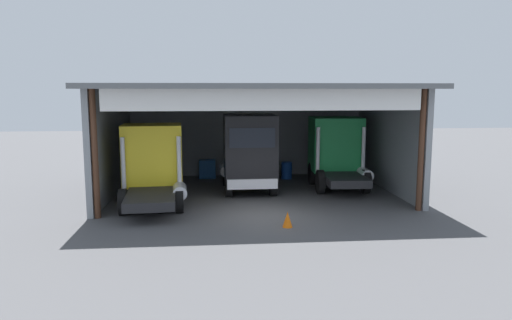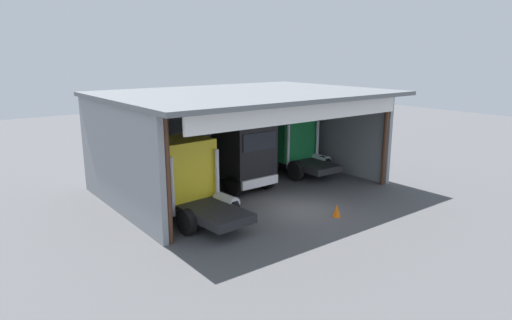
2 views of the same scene
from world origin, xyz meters
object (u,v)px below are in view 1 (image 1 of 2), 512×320
Objects in this scene: truck_green_center_right_bay at (337,151)px; traffic_cone at (288,219)px; tool_cart at (207,169)px; oil_drum at (287,170)px; truck_yellow_left_bay at (153,164)px; truck_black_center_left_bay at (249,152)px.

traffic_cone is (-3.55, -6.77, -1.53)m from truck_green_center_right_bay.
truck_green_center_right_bay is 7.79m from traffic_cone.
oil_drum is at bearing -8.12° from tool_cart.
traffic_cone is (5.15, -4.00, -1.45)m from truck_yellow_left_bay.
traffic_cone is (0.93, -5.90, -1.66)m from truck_black_center_left_bay.
truck_yellow_left_bay is 8.53m from oil_drum.
tool_cart is at bearing -64.31° from truck_black_center_left_bay.
truck_black_center_left_bay reaches higher than truck_green_center_right_bay.
truck_yellow_left_bay reaches higher than traffic_cone.
truck_yellow_left_bay reaches higher than oil_drum.
traffic_cone is at bearing -42.05° from truck_yellow_left_bay.
truck_green_center_right_bay reaches higher than oil_drum.
truck_black_center_left_bay is at bearing -63.52° from tool_cart.
oil_drum is 4.39m from tool_cart.
truck_yellow_left_bay reaches higher than tool_cart.
oil_drum is at bearing -125.53° from truck_black_center_left_bay.
tool_cart is at bearing 65.16° from truck_yellow_left_bay.
truck_green_center_right_bay reaches higher than tool_cart.
truck_green_center_right_bay reaches higher than traffic_cone.
oil_drum is 1.63× the size of traffic_cone.
traffic_cone is at bearing -73.55° from tool_cart.
truck_green_center_right_bay is at bearing -25.84° from tool_cart.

